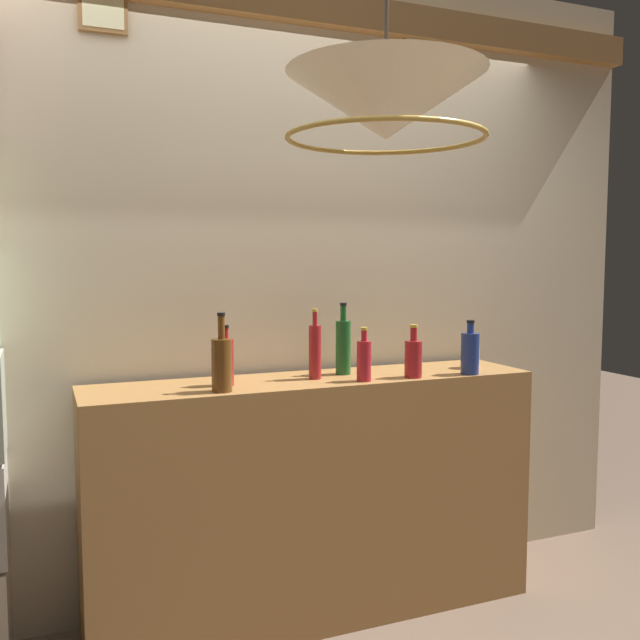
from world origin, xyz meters
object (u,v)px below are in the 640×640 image
object	(u,v)px
liquor_bottle_whiskey	(343,346)
glass_tumbler_rocks	(471,357)
liquor_bottle_brandy	(226,361)
liquor_bottle_port	(222,363)
liquor_bottle_vermouth	(413,357)
liquor_bottle_bourbon	(364,360)
liquor_bottle_tequila	(315,351)
liquor_bottle_mezcal	(470,352)
pendant_lamp	(386,108)

from	to	relation	value
liquor_bottle_whiskey	glass_tumbler_rocks	xyz separation A→B (m)	(0.61, -0.06, -0.07)
liquor_bottle_whiskey	glass_tumbler_rocks	distance (m)	0.62
liquor_bottle_brandy	liquor_bottle_port	xyz separation A→B (m)	(-0.05, -0.12, 0.01)
liquor_bottle_whiskey	liquor_bottle_vermouth	bearing A→B (deg)	-37.72
liquor_bottle_bourbon	liquor_bottle_tequila	distance (m)	0.21
liquor_bottle_bourbon	glass_tumbler_rocks	bearing A→B (deg)	11.34
liquor_bottle_port	glass_tumbler_rocks	distance (m)	1.21
liquor_bottle_port	liquor_bottle_whiskey	world-z (taller)	liquor_bottle_whiskey
liquor_bottle_brandy	liquor_bottle_whiskey	distance (m)	0.54
liquor_bottle_mezcal	liquor_bottle_brandy	bearing A→B (deg)	172.27
liquor_bottle_bourbon	pendant_lamp	size ratio (longest dim) A/B	0.35
glass_tumbler_rocks	pendant_lamp	distance (m)	1.41
liquor_bottle_tequila	pendant_lamp	size ratio (longest dim) A/B	0.47
liquor_bottle_mezcal	pendant_lamp	bearing A→B (deg)	-142.12
liquor_bottle_vermouth	glass_tumbler_rocks	world-z (taller)	liquor_bottle_vermouth
liquor_bottle_tequila	liquor_bottle_vermouth	distance (m)	0.42
liquor_bottle_whiskey	pendant_lamp	bearing A→B (deg)	-104.79
liquor_bottle_brandy	liquor_bottle_port	bearing A→B (deg)	-111.76
liquor_bottle_whiskey	liquor_bottle_bourbon	xyz separation A→B (m)	(0.01, -0.19, -0.04)
glass_tumbler_rocks	pendant_lamp	xyz separation A→B (m)	(-0.82, -0.70, 0.91)
liquor_bottle_whiskey	liquor_bottle_mezcal	size ratio (longest dim) A/B	1.32
liquor_bottle_whiskey	liquor_bottle_tequila	bearing A→B (deg)	-158.46
liquor_bottle_whiskey	liquor_bottle_tequila	xyz separation A→B (m)	(-0.16, -0.06, -0.01)
liquor_bottle_whiskey	liquor_bottle_tequila	size ratio (longest dim) A/B	1.06
liquor_bottle_mezcal	liquor_bottle_tequila	size ratio (longest dim) A/B	0.80
liquor_bottle_brandy	pendant_lamp	bearing A→B (deg)	-64.18
liquor_bottle_brandy	glass_tumbler_rocks	distance (m)	1.15
liquor_bottle_whiskey	liquor_bottle_tequila	distance (m)	0.17
liquor_bottle_tequila	liquor_bottle_vermouth	xyz separation A→B (m)	(0.40, -0.12, -0.03)
liquor_bottle_bourbon	pendant_lamp	world-z (taller)	pendant_lamp
liquor_bottle_port	liquor_bottle_mezcal	world-z (taller)	liquor_bottle_port
pendant_lamp	liquor_bottle_whiskey	bearing A→B (deg)	75.21
glass_tumbler_rocks	pendant_lamp	size ratio (longest dim) A/B	0.17
liquor_bottle_vermouth	liquor_bottle_bourbon	bearing A→B (deg)	179.71
liquor_bottle_port	glass_tumbler_rocks	xyz separation A→B (m)	(1.20, 0.12, -0.06)
glass_tumbler_rocks	liquor_bottle_whiskey	bearing A→B (deg)	174.06
liquor_bottle_port	pendant_lamp	distance (m)	1.10
pendant_lamp	liquor_bottle_bourbon	bearing A→B (deg)	69.87
liquor_bottle_port	liquor_bottle_mezcal	distance (m)	1.09
liquor_bottle_mezcal	glass_tumbler_rocks	xyz separation A→B (m)	(0.11, 0.14, -0.04)
liquor_bottle_bourbon	liquor_bottle_tequila	xyz separation A→B (m)	(-0.17, 0.12, 0.03)
liquor_bottle_mezcal	glass_tumbler_rocks	world-z (taller)	liquor_bottle_mezcal
liquor_bottle_vermouth	liquor_bottle_brandy	bearing A→B (deg)	171.19
liquor_bottle_port	liquor_bottle_whiskey	distance (m)	0.61
liquor_bottle_bourbon	liquor_bottle_mezcal	xyz separation A→B (m)	(0.50, -0.02, 0.01)
liquor_bottle_brandy	liquor_bottle_bourbon	distance (m)	0.56
liquor_bottle_port	liquor_bottle_bourbon	xyz separation A→B (m)	(0.59, -0.00, -0.02)
liquor_bottle_port	liquor_bottle_tequila	distance (m)	0.44
liquor_bottle_mezcal	liquor_bottle_whiskey	bearing A→B (deg)	157.80
liquor_bottle_brandy	liquor_bottle_whiskey	size ratio (longest dim) A/B	0.77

